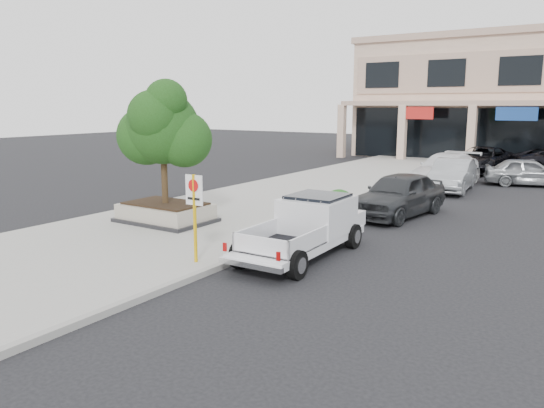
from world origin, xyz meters
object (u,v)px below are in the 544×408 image
(planter_tree, at_px, (169,128))
(no_parking_sign, at_px, (194,206))
(lot_car_a, at_px, (528,172))
(curb_car_a, at_px, (398,194))
(pickup_truck, at_px, (301,228))
(curb_car_b, at_px, (452,175))
(curb_car_c, at_px, (445,170))
(planter, at_px, (166,212))
(curb_car_d, at_px, (482,160))

(planter_tree, distance_m, no_parking_sign, 5.45)
(lot_car_a, bearing_deg, curb_car_a, 148.40)
(pickup_truck, relative_size, curb_car_a, 1.06)
(planter_tree, bearing_deg, curb_car_b, 64.80)
(no_parking_sign, height_order, pickup_truck, no_parking_sign)
(curb_car_a, xyz_separation_m, curb_car_c, (-0.68, 8.80, -0.00))
(planter_tree, relative_size, pickup_truck, 0.77)
(curb_car_a, bearing_deg, pickup_truck, -84.56)
(planter_tree, height_order, no_parking_sign, planter_tree)
(no_parking_sign, distance_m, curb_car_c, 18.03)
(curb_car_b, distance_m, curb_car_c, 1.75)
(planter, relative_size, pickup_truck, 0.61)
(no_parking_sign, xyz_separation_m, curb_car_a, (2.10, 9.16, -0.79))
(planter, bearing_deg, lot_car_a, 61.85)
(no_parking_sign, bearing_deg, planter, 143.06)
(curb_car_b, distance_m, lot_car_a, 4.85)
(curb_car_c, bearing_deg, lot_car_a, 36.82)
(pickup_truck, distance_m, curb_car_d, 22.39)
(curb_car_c, bearing_deg, no_parking_sign, -90.28)
(pickup_truck, distance_m, lot_car_a, 18.24)
(planter_tree, bearing_deg, curb_car_d, 74.92)
(pickup_truck, relative_size, curb_car_d, 0.90)
(lot_car_a, bearing_deg, pickup_truck, 153.06)
(pickup_truck, distance_m, curb_car_c, 15.63)
(planter, xyz_separation_m, pickup_truck, (5.94, -0.76, 0.35))
(planter_tree, bearing_deg, no_parking_sign, -39.21)
(curb_car_d, bearing_deg, curb_car_b, -80.98)
(planter, distance_m, curb_car_b, 14.71)
(lot_car_a, bearing_deg, curb_car_c, 105.88)
(curb_car_b, xyz_separation_m, lot_car_a, (2.88, 3.90, -0.05))
(planter, relative_size, curb_car_c, 0.55)
(curb_car_c, xyz_separation_m, lot_car_a, (3.64, 2.32, -0.10))
(curb_car_b, bearing_deg, curb_car_c, 110.53)
(no_parking_sign, height_order, lot_car_a, no_parking_sign)
(curb_car_b, relative_size, curb_car_c, 0.83)
(pickup_truck, height_order, curb_car_a, curb_car_a)
(planter, height_order, pickup_truck, pickup_truck)
(planter_tree, xyz_separation_m, lot_car_a, (9.06, 17.03, -2.68))
(curb_car_c, relative_size, curb_car_d, 1.00)
(no_parking_sign, relative_size, curb_car_c, 0.40)
(pickup_truck, xyz_separation_m, curb_car_d, (-0.03, 22.39, -0.02))
(curb_car_a, bearing_deg, curb_car_c, 102.23)
(curb_car_c, distance_m, lot_car_a, 4.32)
(planter, relative_size, no_parking_sign, 1.39)
(curb_car_b, distance_m, curb_car_d, 8.35)
(pickup_truck, bearing_deg, lot_car_a, 78.50)
(no_parking_sign, relative_size, curb_car_d, 0.40)
(planter_tree, relative_size, no_parking_sign, 1.74)
(pickup_truck, xyz_separation_m, curb_car_c, (-0.39, 15.62, 0.02))
(curb_car_d, bearing_deg, pickup_truck, -83.63)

